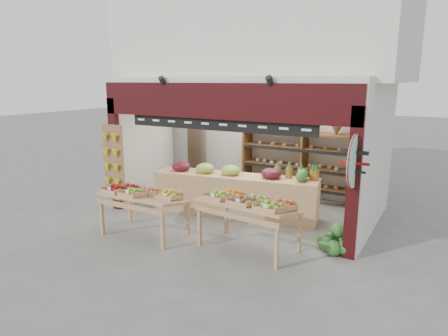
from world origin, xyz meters
TOP-DOWN VIEW (x-y plane):
  - ground at (0.00, 0.00)m, footprint 60.00×60.00m
  - shop_structure at (0.00, 1.61)m, footprint 6.36×5.12m
  - banana_board at (-2.73, -1.17)m, footprint 0.60×0.15m
  - gift_sign at (2.75, -1.15)m, footprint 0.04×0.93m
  - back_shelving at (0.87, 1.91)m, footprint 3.31×0.54m
  - refrigerator at (-2.40, 1.42)m, footprint 0.90×0.90m
  - cardboard_stack at (-0.98, 0.50)m, footprint 0.99×0.71m
  - mid_counter at (-0.09, -0.03)m, footprint 3.83×1.37m
  - display_table_left at (-1.17, -2.00)m, footprint 1.65×0.94m
  - display_table_right at (1.05, -1.58)m, footprint 1.83×1.14m
  - watermelon_pile at (2.46, -0.88)m, footprint 0.68×0.68m

SIDE VIEW (x-z plane):
  - ground at x=0.00m, z-range 0.00..0.00m
  - watermelon_pile at x=2.46m, z-range -0.09..0.44m
  - cardboard_stack at x=-0.98m, z-range -0.09..0.61m
  - mid_counter at x=-0.09m, z-range -0.07..1.10m
  - display_table_left at x=-1.17m, z-range 0.29..1.33m
  - display_table_right at x=1.05m, z-range 0.32..1.42m
  - refrigerator at x=-2.40m, z-range 0.00..1.90m
  - banana_board at x=-2.73m, z-range 0.22..2.02m
  - back_shelving at x=0.87m, z-range 0.25..2.27m
  - gift_sign at x=2.75m, z-range 1.29..2.21m
  - shop_structure at x=0.00m, z-range 1.22..6.62m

